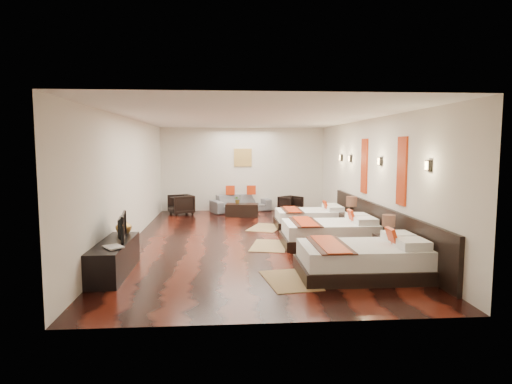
{
  "coord_description": "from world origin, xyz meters",
  "views": [
    {
      "loc": [
        -0.62,
        -9.79,
        2.15
      ],
      "look_at": [
        0.12,
        0.21,
        1.1
      ],
      "focal_mm": 30.15,
      "sensor_mm": 36.0,
      "label": 1
    }
  ],
  "objects": [
    {
      "name": "nightstand_b",
      "position": [
        2.44,
        0.32,
        0.34
      ],
      "size": [
        0.49,
        0.49,
        0.96
      ],
      "color": "black",
      "rests_on": "floor"
    },
    {
      "name": "sconce_far",
      "position": [
        2.7,
        1.4,
        1.85
      ],
      "size": [
        0.07,
        0.12,
        0.18
      ],
      "color": "black",
      "rests_on": "right_wall"
    },
    {
      "name": "bed_near",
      "position": [
        1.7,
        -2.91,
        0.28
      ],
      "size": [
        2.13,
        1.34,
        0.81
      ],
      "color": "black",
      "rests_on": "floor"
    },
    {
      "name": "tv",
      "position": [
        -2.45,
        -2.33,
        0.78
      ],
      "size": [
        0.23,
        0.81,
        0.46
      ],
      "primitive_type": "imported",
      "rotation": [
        0.0,
        0.0,
        1.73
      ],
      "color": "black",
      "rests_on": "tv_console"
    },
    {
      "name": "sconce_mid",
      "position": [
        2.7,
        -0.8,
        1.85
      ],
      "size": [
        0.07,
        0.12,
        0.18
      ],
      "color": "black",
      "rests_on": "right_wall"
    },
    {
      "name": "jute_mat_mid",
      "position": [
        0.35,
        -0.63,
        0.01
      ],
      "size": [
        1.0,
        1.34,
        0.01
      ],
      "primitive_type": "cube",
      "rotation": [
        0.0,
        0.0,
        -0.22
      ],
      "color": "olive",
      "rests_on": "floor"
    },
    {
      "name": "armchair_left",
      "position": [
        -2.02,
        3.94,
        0.32
      ],
      "size": [
        0.93,
        0.92,
        0.64
      ],
      "primitive_type": "imported",
      "rotation": [
        0.0,
        0.0,
        -1.12
      ],
      "color": "black",
      "rests_on": "floor"
    },
    {
      "name": "tv_console",
      "position": [
        -2.5,
        -2.51,
        0.28
      ],
      "size": [
        0.5,
        1.8,
        0.55
      ],
      "primitive_type": "cube",
      "color": "black",
      "rests_on": "floor"
    },
    {
      "name": "jute_mat_far",
      "position": [
        0.46,
        1.48,
        0.01
      ],
      "size": [
        1.14,
        1.39,
        0.01
      ],
      "primitive_type": "cube",
      "rotation": [
        0.0,
        0.0,
        -0.38
      ],
      "color": "olive",
      "rests_on": "floor"
    },
    {
      "name": "nightstand_a",
      "position": [
        2.44,
        -2.05,
        0.31
      ],
      "size": [
        0.45,
        0.45,
        0.89
      ],
      "color": "black",
      "rests_on": "floor"
    },
    {
      "name": "ceiling",
      "position": [
        0.0,
        0.0,
        2.8
      ],
      "size": [
        5.5,
        9.5,
        0.01
      ],
      "primitive_type": "cube",
      "color": "white",
      "rests_on": "floor"
    },
    {
      "name": "sconce_near",
      "position": [
        2.7,
        -3.0,
        1.85
      ],
      "size": [
        0.07,
        0.12,
        0.18
      ],
      "color": "black",
      "rests_on": "right_wall"
    },
    {
      "name": "orange_panel_b",
      "position": [
        2.73,
        0.3,
        1.7
      ],
      "size": [
        0.04,
        0.4,
        1.3
      ],
      "primitive_type": "cube",
      "color": "#D86014",
      "rests_on": "right_wall"
    },
    {
      "name": "book",
      "position": [
        -2.5,
        -3.01,
        0.57
      ],
      "size": [
        0.4,
        0.42,
        0.03
      ],
      "primitive_type": "imported",
      "rotation": [
        0.0,
        0.0,
        0.62
      ],
      "color": "black",
      "rests_on": "tv_console"
    },
    {
      "name": "armchair_right",
      "position": [
        1.51,
        3.9,
        0.28
      ],
      "size": [
        0.85,
        0.86,
        0.57
      ],
      "primitive_type": "imported",
      "rotation": [
        0.0,
        0.0,
        0.6
      ],
      "color": "black",
      "rests_on": "floor"
    },
    {
      "name": "right_wall",
      "position": [
        2.75,
        0.0,
        1.4
      ],
      "size": [
        0.01,
        9.5,
        2.8
      ],
      "primitive_type": "cube",
      "color": "silver",
      "rests_on": "floor"
    },
    {
      "name": "jute_mat_near",
      "position": [
        0.42,
        -3.09,
        0.01
      ],
      "size": [
        0.93,
        1.3,
        0.01
      ],
      "primitive_type": "cube",
      "rotation": [
        0.0,
        0.0,
        0.16
      ],
      "color": "olive",
      "rests_on": "floor"
    },
    {
      "name": "floor",
      "position": [
        0.0,
        0.0,
        0.0
      ],
      "size": [
        5.5,
        9.5,
        0.01
      ],
      "primitive_type": "cube",
      "color": "black",
      "rests_on": "ground"
    },
    {
      "name": "sofa",
      "position": [
        -0.09,
        4.45,
        0.29
      ],
      "size": [
        2.1,
        1.44,
        0.57
      ],
      "primitive_type": "imported",
      "rotation": [
        0.0,
        0.0,
        0.38
      ],
      "color": "slate",
      "rests_on": "floor"
    },
    {
      "name": "orange_panel_a",
      "position": [
        2.73,
        -1.9,
        1.7
      ],
      "size": [
        0.04,
        0.4,
        1.3
      ],
      "primitive_type": "cube",
      "color": "#D86014",
      "rests_on": "right_wall"
    },
    {
      "name": "table_plant",
      "position": [
        -0.22,
        3.47,
        0.53
      ],
      "size": [
        0.28,
        0.26,
        0.26
      ],
      "primitive_type": "imported",
      "rotation": [
        0.0,
        0.0,
        0.24
      ],
      "color": "#306120",
      "rests_on": "coffee_table"
    },
    {
      "name": "gold_artwork",
      "position": [
        0.0,
        4.73,
        1.8
      ],
      "size": [
        0.6,
        0.04,
        0.6
      ],
      "primitive_type": "cube",
      "color": "#AD873F",
      "rests_on": "back_wall"
    },
    {
      "name": "left_wall",
      "position": [
        -2.75,
        0.0,
        1.4
      ],
      "size": [
        0.01,
        9.5,
        2.8
      ],
      "primitive_type": "cube",
      "color": "silver",
      "rests_on": "floor"
    },
    {
      "name": "figurine",
      "position": [
        -2.5,
        -1.77,
        0.7
      ],
      "size": [
        0.33,
        0.33,
        0.31
      ],
      "primitive_type": "imported",
      "rotation": [
        0.0,
        0.0,
        -0.12
      ],
      "color": "brown",
      "rests_on": "tv_console"
    },
    {
      "name": "bed_far",
      "position": [
        1.69,
        1.56,
        0.24
      ],
      "size": [
        1.85,
        1.16,
        0.71
      ],
      "color": "black",
      "rests_on": "floor"
    },
    {
      "name": "bed_mid",
      "position": [
        1.7,
        -0.65,
        0.27
      ],
      "size": [
        2.06,
        1.3,
        0.79
      ],
      "color": "black",
      "rests_on": "floor"
    },
    {
      "name": "headboard_panel",
      "position": [
        2.71,
        -0.8,
        0.45
      ],
      "size": [
        0.08,
        6.6,
        0.9
      ],
      "primitive_type": "cube",
      "color": "black",
      "rests_on": "floor"
    },
    {
      "name": "sconce_lounge",
      "position": [
        2.7,
        2.3,
        1.85
      ],
      "size": [
        0.07,
        0.12,
        0.18
      ],
      "color": "black",
      "rests_on": "right_wall"
    },
    {
      "name": "coffee_table",
      "position": [
        -0.09,
        3.42,
        0.2
      ],
      "size": [
        1.05,
        0.62,
        0.4
      ],
      "primitive_type": "cube",
      "rotation": [
        0.0,
        0.0,
        -0.12
      ],
      "color": "black",
      "rests_on": "floor"
    },
    {
      "name": "back_wall",
      "position": [
        0.0,
        4.75,
        1.4
      ],
      "size": [
        5.5,
        0.01,
        2.8
      ],
      "primitive_type": "cube",
      "color": "silver",
      "rests_on": "floor"
    }
  ]
}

